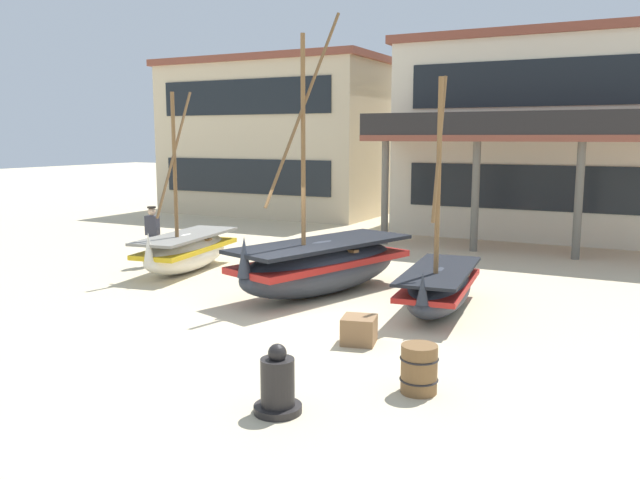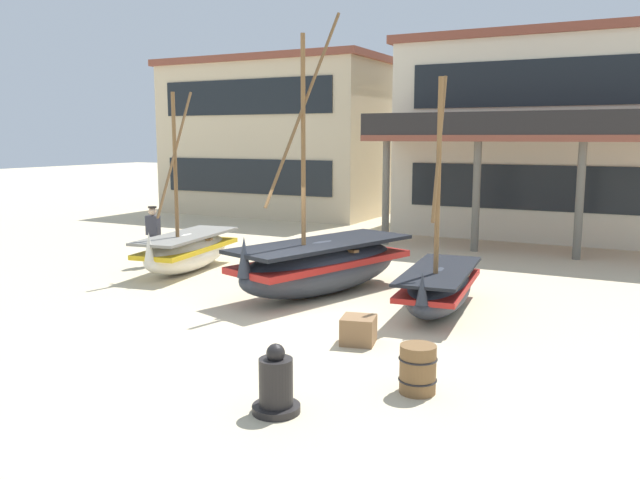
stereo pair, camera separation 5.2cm
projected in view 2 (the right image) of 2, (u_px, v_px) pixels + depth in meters
ground_plane at (298, 314)px, 13.47m from camera, size 120.00×120.00×0.00m
fishing_boat_near_left at (439, 287)px, 13.64m from camera, size 1.62×3.65×4.80m
fishing_boat_centre_large at (322, 265)px, 15.12m from camera, size 2.94×5.00×6.35m
fishing_boat_far_right at (187, 250)px, 17.70m from camera, size 1.77×3.81×4.79m
fisherman_by_hull at (153, 236)px, 18.40m from camera, size 0.40×0.30×1.68m
capstan_winch at (276, 386)px, 8.61m from camera, size 0.64×0.64×0.94m
wooden_barrel at (418, 369)px, 9.28m from camera, size 0.56×0.56×0.70m
cargo_crate at (358, 330)px, 11.52m from camera, size 0.69×0.69×0.48m
harbor_building_main at (556, 136)px, 24.48m from camera, size 11.10×9.44×7.22m
harbor_building_annex at (286, 137)px, 31.70m from camera, size 10.52×7.28×7.15m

